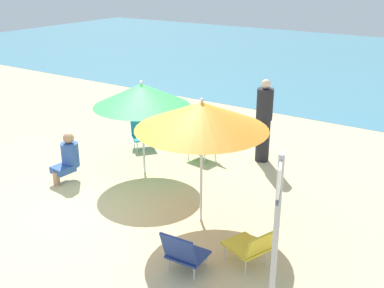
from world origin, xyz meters
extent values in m
plane|color=#D3BC8C|center=(0.00, 0.00, 0.00)|extent=(40.00, 40.00, 0.00)
cube|color=teal|center=(0.00, 13.94, 0.00)|extent=(40.00, 16.00, 0.01)
cylinder|color=silver|center=(-0.59, 1.07, 0.86)|extent=(0.04, 0.04, 1.73)
cone|color=green|center=(-0.59, 1.07, 1.52)|extent=(1.75, 1.75, 0.41)
sphere|color=silver|center=(-0.59, 1.07, 1.76)|extent=(0.06, 0.06, 0.06)
cylinder|color=silver|center=(1.23, 0.17, 0.94)|extent=(0.04, 0.04, 1.89)
cone|color=orange|center=(1.23, 0.17, 1.69)|extent=(1.93, 1.93, 0.40)
sphere|color=silver|center=(1.23, 0.17, 1.92)|extent=(0.06, 0.06, 0.06)
cube|color=gold|center=(2.30, -0.43, 0.25)|extent=(0.64, 0.60, 0.03)
cube|color=gold|center=(2.55, -0.52, 0.42)|extent=(0.28, 0.46, 0.33)
cylinder|color=silver|center=(2.04, -0.52, 0.12)|extent=(0.02, 0.02, 0.23)
cylinder|color=silver|center=(2.17, -0.19, 0.12)|extent=(0.02, 0.02, 0.23)
cylinder|color=silver|center=(2.43, -0.67, 0.12)|extent=(0.02, 0.02, 0.23)
cylinder|color=silver|center=(2.55, -0.34, 0.12)|extent=(0.02, 0.02, 0.23)
cube|color=#33934C|center=(-0.03, 2.20, 0.24)|extent=(0.60, 0.50, 0.03)
cube|color=#33934C|center=(0.00, 2.43, 0.43)|extent=(0.56, 0.23, 0.37)
cylinder|color=silver|center=(0.15, 2.00, 0.11)|extent=(0.02, 0.02, 0.23)
cylinder|color=silver|center=(-0.27, 2.07, 0.11)|extent=(0.02, 0.02, 0.23)
cylinder|color=silver|center=(0.21, 2.34, 0.11)|extent=(0.02, 0.02, 0.23)
cylinder|color=silver|center=(-0.22, 2.40, 0.11)|extent=(0.02, 0.02, 0.23)
cube|color=teal|center=(-1.41, 2.07, 0.24)|extent=(0.63, 0.63, 0.03)
cube|color=teal|center=(-1.60, 2.22, 0.46)|extent=(0.41, 0.45, 0.42)
cylinder|color=silver|center=(-1.16, 2.09, 0.11)|extent=(0.02, 0.02, 0.22)
cylinder|color=silver|center=(-1.39, 1.81, 0.11)|extent=(0.02, 0.02, 0.22)
cylinder|color=silver|center=(-1.44, 2.32, 0.11)|extent=(0.02, 0.02, 0.22)
cylinder|color=silver|center=(-1.66, 2.04, 0.11)|extent=(0.02, 0.02, 0.22)
cube|color=navy|center=(1.74, -0.94, 0.20)|extent=(0.49, 0.44, 0.03)
cube|color=navy|center=(1.75, -1.17, 0.41)|extent=(0.48, 0.18, 0.40)
cylinder|color=silver|center=(1.54, -0.79, 0.09)|extent=(0.02, 0.02, 0.19)
cylinder|color=silver|center=(1.92, -0.77, 0.09)|extent=(0.02, 0.02, 0.19)
cylinder|color=silver|center=(1.56, -1.12, 0.09)|extent=(0.02, 0.02, 0.19)
cylinder|color=silver|center=(1.93, -1.10, 0.09)|extent=(0.02, 0.02, 0.19)
cylinder|color=black|center=(1.00, 2.83, 0.43)|extent=(0.27, 0.27, 0.87)
cylinder|color=black|center=(1.00, 2.83, 1.17)|extent=(0.32, 0.32, 0.61)
sphere|color=beige|center=(1.00, 2.83, 1.57)|extent=(0.18, 0.18, 0.18)
cube|color=#2D519E|center=(-1.57, -0.04, 0.26)|extent=(0.35, 0.39, 0.12)
cylinder|color=tan|center=(-1.58, -0.20, 0.13)|extent=(0.12, 0.12, 0.26)
cylinder|color=#2D519E|center=(-1.55, 0.14, 0.48)|extent=(0.31, 0.31, 0.44)
sphere|color=tan|center=(-1.55, 0.14, 0.80)|extent=(0.20, 0.20, 0.20)
cylinder|color=#ADADB2|center=(3.10, -1.43, 1.04)|extent=(0.06, 0.06, 2.07)
cube|color=white|center=(3.10, -1.43, 1.85)|extent=(0.19, 0.47, 0.35)
cube|color=navy|center=(3.10, -1.43, 1.70)|extent=(0.19, 0.47, 0.06)
camera|label=1|loc=(4.56, -5.14, 3.68)|focal=43.49mm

